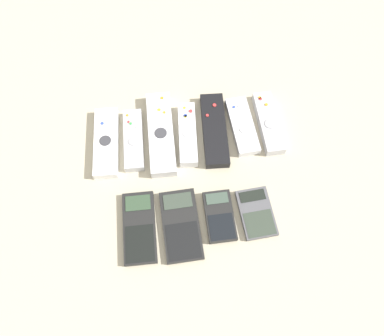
% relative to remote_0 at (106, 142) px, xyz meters
% --- Properties ---
extents(ground_plane, '(3.00, 3.00, 0.00)m').
position_rel_remote_0_xyz_m(ground_plane, '(0.20, -0.12, -0.01)').
color(ground_plane, '#B2A88E').
extents(remote_0, '(0.06, 0.18, 0.03)m').
position_rel_remote_0_xyz_m(remote_0, '(0.00, 0.00, 0.00)').
color(remote_0, white).
rests_on(remote_0, ground_plane).
extents(remote_1, '(0.05, 0.16, 0.02)m').
position_rel_remote_0_xyz_m(remote_1, '(0.07, -0.00, -0.00)').
color(remote_1, '#B7B7BC').
rests_on(remote_1, ground_plane).
extents(remote_2, '(0.06, 0.22, 0.03)m').
position_rel_remote_0_xyz_m(remote_2, '(0.13, 0.01, 0.00)').
color(remote_2, silver).
rests_on(remote_2, ground_plane).
extents(remote_3, '(0.05, 0.17, 0.03)m').
position_rel_remote_0_xyz_m(remote_3, '(0.20, -0.00, 0.00)').
color(remote_3, silver).
rests_on(remote_3, ground_plane).
extents(remote_4, '(0.07, 0.20, 0.03)m').
position_rel_remote_0_xyz_m(remote_4, '(0.26, 0.00, 0.00)').
color(remote_4, black).
rests_on(remote_4, ground_plane).
extents(remote_5, '(0.06, 0.16, 0.02)m').
position_rel_remote_0_xyz_m(remote_5, '(0.33, 0.01, -0.00)').
color(remote_5, silver).
rests_on(remote_5, ground_plane).
extents(remote_6, '(0.05, 0.17, 0.03)m').
position_rel_remote_0_xyz_m(remote_6, '(0.40, 0.01, 0.00)').
color(remote_6, '#B7B7BC').
rests_on(remote_6, ground_plane).
extents(calculator_0, '(0.07, 0.16, 0.02)m').
position_rel_remote_0_xyz_m(calculator_0, '(0.07, -0.22, -0.00)').
color(calculator_0, black).
rests_on(calculator_0, ground_plane).
extents(calculator_1, '(0.08, 0.16, 0.01)m').
position_rel_remote_0_xyz_m(calculator_1, '(0.16, -0.22, -0.01)').
color(calculator_1, black).
rests_on(calculator_1, ground_plane).
extents(calculator_2, '(0.06, 0.11, 0.02)m').
position_rel_remote_0_xyz_m(calculator_2, '(0.24, -0.21, -0.00)').
color(calculator_2, black).
rests_on(calculator_2, ground_plane).
extents(calculator_3, '(0.08, 0.12, 0.01)m').
position_rel_remote_0_xyz_m(calculator_3, '(0.32, -0.21, -0.01)').
color(calculator_3, '#4C4C51').
rests_on(calculator_3, ground_plane).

